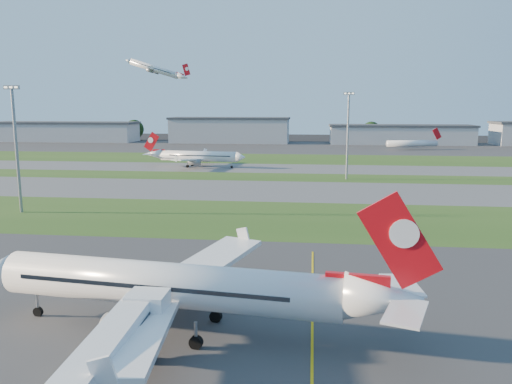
# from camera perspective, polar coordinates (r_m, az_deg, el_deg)

# --- Properties ---
(ground) EXTENTS (700.00, 700.00, 0.00)m
(ground) POSITION_cam_1_polar(r_m,az_deg,el_deg) (48.29, 0.22, -16.89)
(ground) COLOR black
(ground) RESTS_ON ground
(apron_near) EXTENTS (300.00, 70.00, 0.01)m
(apron_near) POSITION_cam_1_polar(r_m,az_deg,el_deg) (48.29, 0.22, -16.89)
(apron_near) COLOR #333335
(apron_near) RESTS_ON ground
(grass_strip_a) EXTENTS (300.00, 34.00, 0.01)m
(grass_strip_a) POSITION_cam_1_polar(r_m,az_deg,el_deg) (97.46, 3.57, -3.10)
(grass_strip_a) COLOR #2A4C19
(grass_strip_a) RESTS_ON ground
(taxiway_a) EXTENTS (300.00, 32.00, 0.01)m
(taxiway_a) POSITION_cam_1_polar(r_m,az_deg,el_deg) (129.81, 4.32, 0.13)
(taxiway_a) COLOR #515154
(taxiway_a) RESTS_ON ground
(grass_strip_b) EXTENTS (300.00, 18.00, 0.01)m
(grass_strip_b) POSITION_cam_1_polar(r_m,az_deg,el_deg) (154.50, 4.68, 1.67)
(grass_strip_b) COLOR #2A4C19
(grass_strip_b) RESTS_ON ground
(taxiway_b) EXTENTS (300.00, 26.00, 0.01)m
(taxiway_b) POSITION_cam_1_polar(r_m,az_deg,el_deg) (176.30, 4.91, 2.67)
(taxiway_b) COLOR #515154
(taxiway_b) RESTS_ON ground
(grass_strip_c) EXTENTS (300.00, 40.00, 0.01)m
(grass_strip_c) POSITION_cam_1_polar(r_m,az_deg,el_deg) (209.08, 5.17, 3.78)
(grass_strip_c) COLOR #2A4C19
(grass_strip_c) RESTS_ON ground
(apron_far) EXTENTS (400.00, 80.00, 0.01)m
(apron_far) POSITION_cam_1_polar(r_m,az_deg,el_deg) (268.82, 5.48, 5.10)
(apron_far) COLOR #333335
(apron_far) RESTS_ON ground
(yellow_line) EXTENTS (0.25, 60.00, 0.02)m
(yellow_line) POSITION_cam_1_polar(r_m,az_deg,el_deg) (48.06, 6.43, -17.09)
(yellow_line) COLOR gold
(yellow_line) RESTS_ON ground
(airliner_parked) EXTENTS (41.80, 35.28, 13.06)m
(airliner_parked) POSITION_cam_1_polar(r_m,az_deg,el_deg) (49.50, -9.69, -10.57)
(airliner_parked) COLOR white
(airliner_parked) RESTS_ON ground
(airliner_taxiing) EXTENTS (35.53, 29.98, 11.11)m
(airliner_taxiing) POSITION_cam_1_polar(r_m,az_deg,el_deg) (181.21, -6.69, 4.07)
(airliner_taxiing) COLOR white
(airliner_taxiing) RESTS_ON ground
(airliner_departing) EXTENTS (32.81, 27.82, 10.24)m
(airliner_departing) POSITION_cam_1_polar(r_m,az_deg,el_deg) (278.57, -11.49, 13.62)
(airliner_departing) COLOR white
(mini_jet_near) EXTENTS (28.23, 9.06, 9.48)m
(mini_jet_near) POSITION_cam_1_polar(r_m,az_deg,el_deg) (264.70, 17.43, 5.33)
(mini_jet_near) COLOR white
(mini_jet_near) RESTS_ON ground
(light_mast_west) EXTENTS (3.20, 0.70, 25.80)m
(light_mast_west) POSITION_cam_1_polar(r_m,az_deg,el_deg) (112.33, -25.75, 5.30)
(light_mast_west) COLOR gray
(light_mast_west) RESTS_ON ground
(light_mast_centre) EXTENTS (3.20, 0.70, 25.80)m
(light_mast_centre) POSITION_cam_1_polar(r_m,az_deg,el_deg) (151.41, 10.46, 7.01)
(light_mast_centre) COLOR gray
(light_mast_centre) RESTS_ON ground
(hangar_far_west) EXTENTS (91.80, 23.00, 12.20)m
(hangar_far_west) POSITION_cam_1_polar(r_m,az_deg,el_deg) (336.03, -21.07, 6.47)
(hangar_far_west) COLOR #94969B
(hangar_far_west) RESTS_ON ground
(hangar_west) EXTENTS (71.40, 23.00, 15.20)m
(hangar_west) POSITION_cam_1_polar(r_m,az_deg,el_deg) (302.35, -3.01, 7.09)
(hangar_west) COLOR #94969B
(hangar_west) RESTS_ON ground
(hangar_east) EXTENTS (81.60, 23.00, 11.20)m
(hangar_east) POSITION_cam_1_polar(r_m,az_deg,el_deg) (302.55, 16.15, 6.34)
(hangar_east) COLOR #94969B
(hangar_east) RESTS_ON ground
(tree_far_west) EXTENTS (11.00, 11.00, 12.00)m
(tree_far_west) POSITION_cam_1_polar(r_m,az_deg,el_deg) (367.15, -25.72, 6.44)
(tree_far_west) COLOR black
(tree_far_west) RESTS_ON ground
(tree_west) EXTENTS (12.10, 12.10, 13.20)m
(tree_west) POSITION_cam_1_polar(r_m,az_deg,el_deg) (333.58, -13.74, 6.99)
(tree_west) COLOR black
(tree_west) RESTS_ON ground
(tree_mid_west) EXTENTS (9.90, 9.90, 10.80)m
(tree_mid_west) POSITION_cam_1_polar(r_m,az_deg,el_deg) (310.29, 1.92, 6.83)
(tree_mid_west) COLOR black
(tree_mid_west) RESTS_ON ground
(tree_mid_east) EXTENTS (11.55, 11.55, 12.60)m
(tree_mid_east) POSITION_cam_1_polar(r_m,az_deg,el_deg) (314.25, 13.02, 6.80)
(tree_mid_east) COLOR black
(tree_mid_east) RESTS_ON ground
(tree_east) EXTENTS (10.45, 10.45, 11.40)m
(tree_east) POSITION_cam_1_polar(r_m,az_deg,el_deg) (329.32, 26.20, 6.07)
(tree_east) COLOR black
(tree_east) RESTS_ON ground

